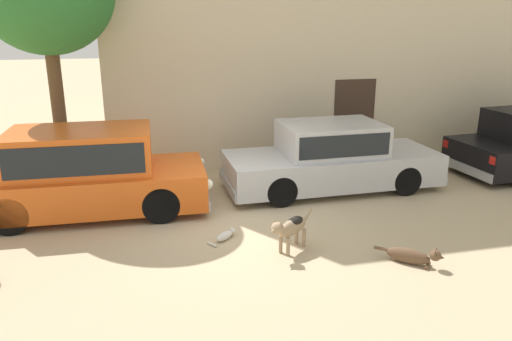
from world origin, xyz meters
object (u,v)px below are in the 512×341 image
(parked_sedan_second, at_px, (331,157))
(stray_dog_tan, at_px, (413,256))
(stray_dog_spotted, at_px, (291,227))
(stray_cat, at_px, (225,236))
(parked_sedan_nearest, at_px, (87,170))

(parked_sedan_second, relative_size, stray_dog_tan, 5.72)
(stray_dog_tan, bearing_deg, stray_dog_spotted, -165.08)
(stray_dog_tan, distance_m, stray_cat, 3.02)
(parked_sedan_second, bearing_deg, stray_dog_spotted, -123.60)
(parked_sedan_nearest, bearing_deg, parked_sedan_second, 4.13)
(stray_cat, bearing_deg, stray_dog_spotted, -75.86)
(stray_dog_spotted, relative_size, stray_cat, 1.72)
(stray_cat, bearing_deg, parked_sedan_second, -3.82)
(parked_sedan_second, height_order, stray_cat, parked_sedan_second)
(stray_cat, bearing_deg, stray_dog_tan, -71.22)
(parked_sedan_second, xyz_separation_m, stray_dog_tan, (-0.07, -3.57, -0.58))
(stray_dog_tan, relative_size, stray_cat, 1.55)
(parked_sedan_nearest, bearing_deg, stray_cat, -36.83)
(stray_dog_spotted, distance_m, stray_cat, 1.20)
(stray_cat, bearing_deg, parked_sedan_nearest, 100.23)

